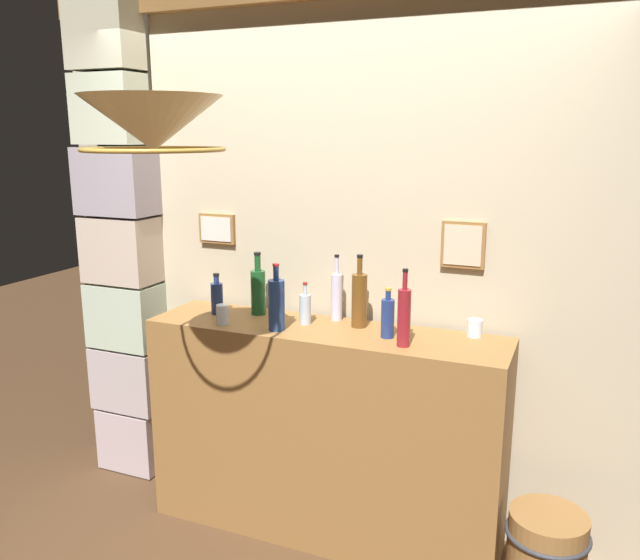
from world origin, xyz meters
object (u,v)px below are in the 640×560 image
object	(u,v)px
glass_tumbler_rocks	(475,328)
liquor_bottle_rye	(388,317)
liquor_bottle_vermouth	(305,308)
pendant_lamp	(153,125)
liquor_bottle_brandy	(359,299)
liquor_bottle_scotch	(277,304)
liquor_bottle_bourbon	(258,290)
liquor_bottle_tequila	(336,295)
wooden_barrel	(545,557)
glass_tumbler_highball	(223,315)
liquor_bottle_port	(404,316)
liquor_bottle_amaro	(217,297)

from	to	relation	value
glass_tumbler_rocks	liquor_bottle_rye	bearing A→B (deg)	-155.17
liquor_bottle_vermouth	pendant_lamp	distance (m)	1.21
liquor_bottle_brandy	liquor_bottle_scotch	world-z (taller)	liquor_bottle_brandy
liquor_bottle_bourbon	pendant_lamp	size ratio (longest dim) A/B	0.63
liquor_bottle_tequila	wooden_barrel	world-z (taller)	liquor_bottle_tequila
liquor_bottle_tequila	glass_tumbler_highball	distance (m)	0.57
liquor_bottle_vermouth	glass_tumbler_rocks	size ratio (longest dim) A/B	2.62
liquor_bottle_tequila	liquor_bottle_brandy	bearing A→B (deg)	-24.28
liquor_bottle_port	liquor_bottle_vermouth	size ratio (longest dim) A/B	1.66
liquor_bottle_scotch	glass_tumbler_rocks	bearing A→B (deg)	16.61
liquor_bottle_brandy	glass_tumbler_rocks	xyz separation A→B (m)	(0.54, 0.06, -0.10)
glass_tumbler_highball	wooden_barrel	distance (m)	1.81
liquor_bottle_tequila	liquor_bottle_bourbon	bearing A→B (deg)	-171.90
liquor_bottle_bourbon	liquor_bottle_brandy	bearing A→B (deg)	-0.88
glass_tumbler_rocks	liquor_bottle_port	bearing A→B (deg)	-135.58
liquor_bottle_brandy	glass_tumbler_highball	xyz separation A→B (m)	(-0.63, -0.22, -0.09)
pendant_lamp	liquor_bottle_bourbon	bearing A→B (deg)	94.32
liquor_bottle_amaro	liquor_bottle_brandy	world-z (taller)	liquor_bottle_brandy
liquor_bottle_port	liquor_bottle_bourbon	world-z (taller)	liquor_bottle_port
liquor_bottle_vermouth	liquor_bottle_brandy	bearing A→B (deg)	12.62
pendant_lamp	liquor_bottle_scotch	bearing A→B (deg)	77.97
glass_tumbler_rocks	liquor_bottle_brandy	bearing A→B (deg)	-173.31
liquor_bottle_vermouth	liquor_bottle_scotch	size ratio (longest dim) A/B	0.65
pendant_lamp	wooden_barrel	xyz separation A→B (m)	(1.42, 0.67, -1.81)
liquor_bottle_brandy	liquor_bottle_vermouth	xyz separation A→B (m)	(-0.26, -0.06, -0.06)
liquor_bottle_amaro	liquor_bottle_scotch	xyz separation A→B (m)	(0.41, -0.13, 0.04)
liquor_bottle_scotch	liquor_bottle_bourbon	bearing A→B (deg)	135.17
liquor_bottle_tequila	glass_tumbler_highball	size ratio (longest dim) A/B	3.36
liquor_bottle_bourbon	glass_tumbler_rocks	size ratio (longest dim) A/B	4.06
liquor_bottle_brandy	liquor_bottle_rye	size ratio (longest dim) A/B	1.52
liquor_bottle_vermouth	glass_tumbler_highball	size ratio (longest dim) A/B	2.12
liquor_bottle_scotch	glass_tumbler_highball	xyz separation A→B (m)	(-0.28, -0.02, -0.08)
liquor_bottle_rye	glass_tumbler_highball	world-z (taller)	liquor_bottle_rye
glass_tumbler_rocks	liquor_bottle_amaro	bearing A→B (deg)	-174.25
liquor_bottle_amaro	liquor_bottle_bourbon	world-z (taller)	liquor_bottle_bourbon
liquor_bottle_bourbon	liquor_bottle_rye	world-z (taller)	liquor_bottle_bourbon
liquor_bottle_rye	glass_tumbler_rocks	world-z (taller)	liquor_bottle_rye
liquor_bottle_amaro	wooden_barrel	xyz separation A→B (m)	(1.69, -0.13, -0.96)
liquor_bottle_bourbon	wooden_barrel	xyz separation A→B (m)	(1.49, -0.21, -1.00)
liquor_bottle_bourbon	liquor_bottle_vermouth	bearing A→B (deg)	-12.70
liquor_bottle_vermouth	glass_tumbler_highball	bearing A→B (deg)	-155.83
liquor_bottle_tequila	glass_tumbler_rocks	xyz separation A→B (m)	(0.69, -0.00, -0.09)
liquor_bottle_amaro	liquor_bottle_brandy	bearing A→B (deg)	5.07
liquor_bottle_brandy	wooden_barrel	xyz separation A→B (m)	(0.94, -0.20, -1.01)
liquor_bottle_port	glass_tumbler_highball	bearing A→B (deg)	-178.33
liquor_bottle_bourbon	liquor_bottle_rye	bearing A→B (deg)	-8.94
liquor_bottle_brandy	liquor_bottle_bourbon	bearing A→B (deg)	179.12
glass_tumbler_rocks	glass_tumbler_highball	distance (m)	1.20
liquor_bottle_rye	wooden_barrel	world-z (taller)	liquor_bottle_rye
glass_tumbler_rocks	wooden_barrel	distance (m)	1.03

